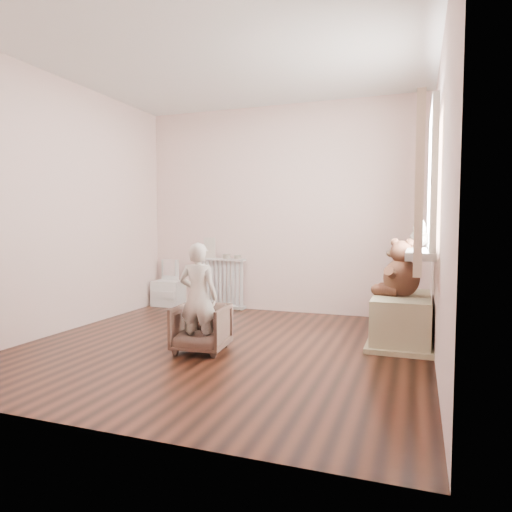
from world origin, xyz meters
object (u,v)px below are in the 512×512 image
(radiator, at_px, (222,279))
(teddy_bear, at_px, (402,272))
(armchair, at_px, (201,328))
(toy_bench, at_px, (401,321))
(child, at_px, (198,297))
(plush_cat, at_px, (419,236))
(toy_vanity, at_px, (168,286))

(radiator, bearing_deg, teddy_bear, -24.60)
(armchair, relative_size, toy_bench, 0.47)
(child, height_order, plush_cat, plush_cat)
(toy_vanity, bearing_deg, plush_cat, -16.49)
(child, bearing_deg, toy_vanity, -58.76)
(armchair, xyz_separation_m, teddy_bear, (1.63, 0.87, 0.46))
(radiator, relative_size, toy_bench, 0.70)
(toy_vanity, distance_m, child, 2.41)
(armchair, height_order, teddy_bear, teddy_bear)
(toy_bench, bearing_deg, child, -149.63)
(toy_bench, bearing_deg, teddy_bear, -100.40)
(toy_vanity, xyz_separation_m, toy_bench, (3.07, -0.97, -0.08))
(plush_cat, bearing_deg, teddy_bear, -161.63)
(radiator, xyz_separation_m, toy_vanity, (-0.79, -0.03, -0.11))
(radiator, height_order, toy_vanity, radiator)
(child, relative_size, teddy_bear, 1.80)
(radiator, bearing_deg, toy_vanity, -177.83)
(toy_vanity, relative_size, plush_cat, 2.30)
(toy_vanity, relative_size, toy_bench, 0.66)
(toy_vanity, xyz_separation_m, plush_cat, (3.21, -0.95, 0.72))
(armchair, relative_size, child, 0.48)
(radiator, relative_size, toy_vanity, 1.06)
(armchair, height_order, child, child)
(radiator, bearing_deg, toy_bench, -23.67)
(teddy_bear, distance_m, plush_cat, 0.37)
(teddy_bear, bearing_deg, radiator, 169.61)
(toy_bench, distance_m, plush_cat, 0.81)
(radiator, relative_size, child, 0.71)
(toy_vanity, distance_m, toy_bench, 3.22)
(toy_bench, xyz_separation_m, plush_cat, (0.14, 0.02, 0.80))
(armchair, bearing_deg, toy_vanity, 121.97)
(child, bearing_deg, teddy_bear, -155.98)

